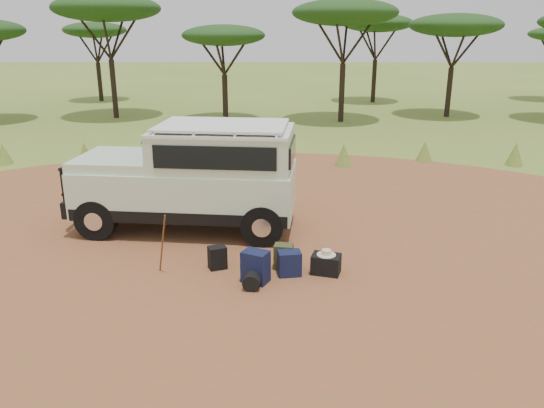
{
  "coord_description": "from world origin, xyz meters",
  "views": [
    {
      "loc": [
        0.62,
        -9.65,
        4.55
      ],
      "look_at": [
        0.55,
        1.1,
        1.0
      ],
      "focal_mm": 35.0,
      "sensor_mm": 36.0,
      "label": 1
    }
  ],
  "objects_px": {
    "backpack_black": "(217,258)",
    "duffel_navy": "(289,263)",
    "backpack_navy": "(256,267)",
    "hard_case": "(326,264)",
    "safari_vehicle": "(194,179)",
    "backpack_olive": "(284,257)",
    "walking_staff": "(162,244)"
  },
  "relations": [
    {
      "from": "backpack_black",
      "to": "backpack_olive",
      "type": "bearing_deg",
      "value": -21.68
    },
    {
      "from": "backpack_navy",
      "to": "backpack_olive",
      "type": "height_order",
      "value": "backpack_navy"
    },
    {
      "from": "hard_case",
      "to": "walking_staff",
      "type": "bearing_deg",
      "value": -163.23
    },
    {
      "from": "backpack_navy",
      "to": "hard_case",
      "type": "distance_m",
      "value": 1.42
    },
    {
      "from": "backpack_black",
      "to": "backpack_olive",
      "type": "relative_size",
      "value": 0.92
    },
    {
      "from": "walking_staff",
      "to": "backpack_olive",
      "type": "bearing_deg",
      "value": -31.54
    },
    {
      "from": "backpack_black",
      "to": "hard_case",
      "type": "bearing_deg",
      "value": -27.72
    },
    {
      "from": "backpack_olive",
      "to": "duffel_navy",
      "type": "relative_size",
      "value": 1.05
    },
    {
      "from": "safari_vehicle",
      "to": "backpack_olive",
      "type": "distance_m",
      "value": 3.21
    },
    {
      "from": "safari_vehicle",
      "to": "backpack_black",
      "type": "distance_m",
      "value": 2.58
    },
    {
      "from": "safari_vehicle",
      "to": "duffel_navy",
      "type": "xyz_separation_m",
      "value": [
        2.19,
        -2.54,
        -0.98
      ]
    },
    {
      "from": "backpack_black",
      "to": "walking_staff",
      "type": "bearing_deg",
      "value": 171.98
    },
    {
      "from": "safari_vehicle",
      "to": "walking_staff",
      "type": "height_order",
      "value": "safari_vehicle"
    },
    {
      "from": "backpack_navy",
      "to": "hard_case",
      "type": "relative_size",
      "value": 1.14
    },
    {
      "from": "safari_vehicle",
      "to": "backpack_olive",
      "type": "bearing_deg",
      "value": -41.73
    },
    {
      "from": "safari_vehicle",
      "to": "backpack_navy",
      "type": "relative_size",
      "value": 8.65
    },
    {
      "from": "hard_case",
      "to": "backpack_navy",
      "type": "bearing_deg",
      "value": -148.61
    },
    {
      "from": "hard_case",
      "to": "backpack_olive",
      "type": "bearing_deg",
      "value": -179.02
    },
    {
      "from": "backpack_black",
      "to": "hard_case",
      "type": "distance_m",
      "value": 2.15
    },
    {
      "from": "safari_vehicle",
      "to": "duffel_navy",
      "type": "height_order",
      "value": "safari_vehicle"
    },
    {
      "from": "safari_vehicle",
      "to": "hard_case",
      "type": "height_order",
      "value": "safari_vehicle"
    },
    {
      "from": "backpack_navy",
      "to": "backpack_olive",
      "type": "relative_size",
      "value": 1.21
    },
    {
      "from": "backpack_olive",
      "to": "backpack_black",
      "type": "bearing_deg",
      "value": -170.82
    },
    {
      "from": "backpack_olive",
      "to": "safari_vehicle",
      "type": "bearing_deg",
      "value": 141.37
    },
    {
      "from": "backpack_navy",
      "to": "hard_case",
      "type": "bearing_deg",
      "value": 41.42
    },
    {
      "from": "backpack_navy",
      "to": "backpack_olive",
      "type": "xyz_separation_m",
      "value": [
        0.54,
        0.6,
        -0.05
      ]
    },
    {
      "from": "walking_staff",
      "to": "backpack_navy",
      "type": "height_order",
      "value": "walking_staff"
    },
    {
      "from": "safari_vehicle",
      "to": "backpack_navy",
      "type": "height_order",
      "value": "safari_vehicle"
    },
    {
      "from": "safari_vehicle",
      "to": "hard_case",
      "type": "bearing_deg",
      "value": -34.84
    },
    {
      "from": "backpack_olive",
      "to": "hard_case",
      "type": "xyz_separation_m",
      "value": [
        0.82,
        -0.22,
        -0.06
      ]
    },
    {
      "from": "backpack_black",
      "to": "duffel_navy",
      "type": "relative_size",
      "value": 0.96
    },
    {
      "from": "hard_case",
      "to": "duffel_navy",
      "type": "bearing_deg",
      "value": -158.37
    }
  ]
}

